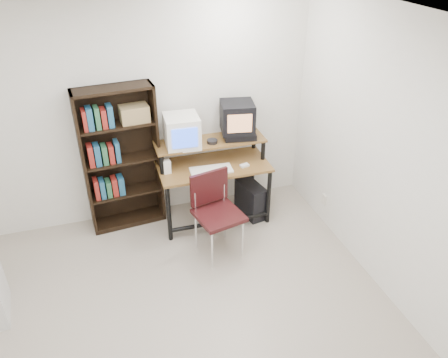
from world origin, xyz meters
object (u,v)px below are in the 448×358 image
object	(u,v)px
computer_desk	(213,167)
pc_tower	(251,199)
school_chair	(215,206)
crt_monitor	(182,131)
crt_tv	(237,117)
bookshelf	(121,157)

from	to	relation	value
computer_desk	pc_tower	xyz separation A→B (m)	(0.45, -0.08, -0.48)
computer_desk	school_chair	world-z (taller)	computer_desk
crt_monitor	pc_tower	bearing A→B (deg)	-10.08
computer_desk	school_chair	size ratio (longest dim) A/B	1.40
school_chair	crt_monitor	bearing A→B (deg)	91.75
computer_desk	crt_tv	xyz separation A→B (m)	(0.33, 0.11, 0.53)
crt_monitor	computer_desk	bearing A→B (deg)	-14.32
crt_tv	school_chair	world-z (taller)	crt_tv
school_chair	bookshelf	bearing A→B (deg)	124.02
crt_tv	bookshelf	world-z (taller)	bookshelf
computer_desk	pc_tower	bearing A→B (deg)	-9.23
pc_tower	crt_tv	bearing A→B (deg)	110.96
computer_desk	school_chair	distance (m)	0.62
computer_desk	crt_monitor	size ratio (longest dim) A/B	3.19
crt_tv	bookshelf	bearing A→B (deg)	-174.78
computer_desk	crt_tv	bearing A→B (deg)	19.89
pc_tower	computer_desk	bearing A→B (deg)	158.65
crt_monitor	pc_tower	world-z (taller)	crt_monitor
crt_tv	computer_desk	bearing A→B (deg)	-150.60
computer_desk	crt_monitor	bearing A→B (deg)	163.44
computer_desk	crt_monitor	distance (m)	0.56
school_chair	bookshelf	distance (m)	1.22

